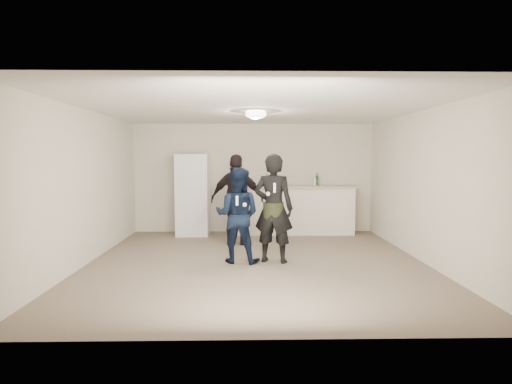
{
  "coord_description": "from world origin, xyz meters",
  "views": [
    {
      "loc": [
        -0.15,
        -6.92,
        1.72
      ],
      "look_at": [
        0.0,
        0.2,
        1.15
      ],
      "focal_mm": 30.0,
      "sensor_mm": 36.0,
      "label": 1
    }
  ],
  "objects_px": {
    "shaker": "(251,182)",
    "man": "(238,215)",
    "counter": "(295,211)",
    "woman": "(273,208)",
    "spectator": "(237,200)",
    "fridge": "(193,195)"
  },
  "relations": [
    {
      "from": "shaker",
      "to": "man",
      "type": "relative_size",
      "value": 0.11
    },
    {
      "from": "shaker",
      "to": "man",
      "type": "height_order",
      "value": "man"
    },
    {
      "from": "counter",
      "to": "shaker",
      "type": "bearing_deg",
      "value": -179.85
    },
    {
      "from": "counter",
      "to": "man",
      "type": "relative_size",
      "value": 1.67
    },
    {
      "from": "woman",
      "to": "spectator",
      "type": "relative_size",
      "value": 1.0
    },
    {
      "from": "shaker",
      "to": "man",
      "type": "xyz_separation_m",
      "value": [
        -0.25,
        -2.62,
        -0.4
      ]
    },
    {
      "from": "fridge",
      "to": "counter",
      "type": "bearing_deg",
      "value": 1.75
    },
    {
      "from": "counter",
      "to": "woman",
      "type": "distance_m",
      "value": 2.74
    },
    {
      "from": "counter",
      "to": "spectator",
      "type": "height_order",
      "value": "spectator"
    },
    {
      "from": "man",
      "to": "counter",
      "type": "bearing_deg",
      "value": -102.63
    },
    {
      "from": "man",
      "to": "fridge",
      "type": "bearing_deg",
      "value": -54.88
    },
    {
      "from": "shaker",
      "to": "woman",
      "type": "bearing_deg",
      "value": -82.65
    },
    {
      "from": "counter",
      "to": "woman",
      "type": "xyz_separation_m",
      "value": [
        -0.66,
        -2.63,
        0.37
      ]
    },
    {
      "from": "counter",
      "to": "spectator",
      "type": "relative_size",
      "value": 1.45
    },
    {
      "from": "man",
      "to": "woman",
      "type": "distance_m",
      "value": 0.6
    },
    {
      "from": "counter",
      "to": "fridge",
      "type": "bearing_deg",
      "value": -178.25
    },
    {
      "from": "man",
      "to": "woman",
      "type": "relative_size",
      "value": 0.87
    },
    {
      "from": "counter",
      "to": "spectator",
      "type": "bearing_deg",
      "value": -137.42
    },
    {
      "from": "counter",
      "to": "man",
      "type": "height_order",
      "value": "man"
    },
    {
      "from": "woman",
      "to": "man",
      "type": "bearing_deg",
      "value": 16.9
    },
    {
      "from": "man",
      "to": "spectator",
      "type": "relative_size",
      "value": 0.87
    },
    {
      "from": "fridge",
      "to": "man",
      "type": "height_order",
      "value": "fridge"
    }
  ]
}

